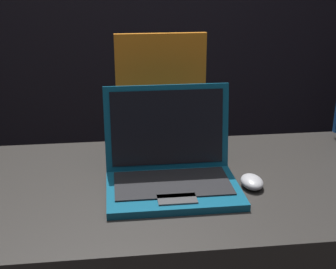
{
  "coord_description": "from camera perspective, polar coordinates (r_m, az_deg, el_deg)",
  "views": [
    {
      "loc": [
        -0.16,
        -0.88,
        1.49
      ],
      "look_at": [
        -0.01,
        0.36,
        1.02
      ],
      "focal_mm": 50.0,
      "sensor_mm": 36.0,
      "label": 1
    }
  ],
  "objects": [
    {
      "name": "promo_stand_middle",
      "position": [
        1.54,
        -1.02,
        4.5
      ],
      "size": [
        0.29,
        0.07,
        0.4
      ],
      "color": "black",
      "rests_on": "display_counter"
    },
    {
      "name": "mouse_middle",
      "position": [
        1.37,
        10.19,
        -5.69
      ],
      "size": [
        0.06,
        0.09,
        0.03
      ],
      "color": "#B2B2B7",
      "rests_on": "display_counter"
    },
    {
      "name": "laptop_middle",
      "position": [
        1.35,
        0.16,
        -3.67
      ],
      "size": [
        0.37,
        0.29,
        0.27
      ],
      "color": "#0F5170",
      "rests_on": "display_counter"
    }
  ]
}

